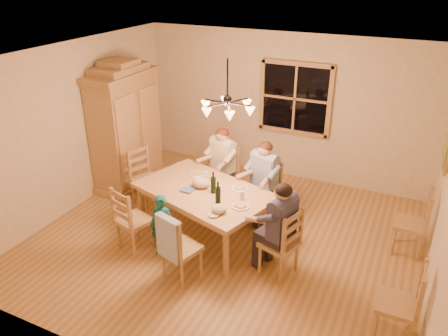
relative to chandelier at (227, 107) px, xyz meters
The scene contains 32 objects.
floor 2.08m from the chandelier, ahead, with size 5.50×5.50×0.00m, color olive.
ceiling 0.62m from the chandelier, ahead, with size 5.50×5.00×0.02m, color white.
wall_back 2.60m from the chandelier, 90.00° to the left, with size 5.50×0.02×2.70m, color #C0B387.
wall_left 2.84m from the chandelier, behind, with size 0.02×5.00×2.70m, color #C0B387.
wall_right 2.84m from the chandelier, ahead, with size 0.02×5.00×2.70m, color #C0B387.
window 2.53m from the chandelier, 85.36° to the left, with size 1.30×0.06×1.30m.
chandelier is the anchor object (origin of this frame).
armoire 2.78m from the chandelier, 159.43° to the left, with size 0.66×1.40×2.30m.
dining_table 1.46m from the chandelier, behind, with size 2.23×1.72×0.76m.
chair_far_left 2.14m from the chandelier, 118.97° to the left, with size 0.54×0.53×0.99m.
chair_far_right 1.96m from the chandelier, 71.48° to the left, with size 0.54×0.53×0.99m.
chair_near_left 2.22m from the chandelier, 146.34° to the right, with size 0.54×0.53×0.99m.
chair_near_right 2.06m from the chandelier, 99.47° to the right, with size 0.54×0.53×0.99m.
chair_end_left 2.48m from the chandelier, 166.56° to the left, with size 0.53×0.54×0.99m.
chair_end_right 2.04m from the chandelier, 22.66° to the right, with size 0.53×0.54×0.99m.
adult_woman 1.71m from the chandelier, 118.97° to the left, with size 0.49×0.51×0.87m.
adult_plaid_man 1.49m from the chandelier, 71.48° to the left, with size 0.49×0.51×0.87m.
adult_slate_man 1.60m from the chandelier, 22.66° to the right, with size 0.51×0.49×0.87m.
towel 1.85m from the chandelier, 100.61° to the right, with size 0.38×0.10×0.58m, color #99B9CF.
wine_bottle_a 1.17m from the chandelier, behind, with size 0.08×0.08×0.33m, color black.
wine_bottle_b 1.18m from the chandelier, 93.35° to the right, with size 0.08×0.08×0.33m, color black.
plate_woman 1.54m from the chandelier, 150.33° to the left, with size 0.26×0.26×0.02m, color white.
plate_plaid 1.33m from the chandelier, 69.99° to the left, with size 0.26×0.26×0.02m, color white.
plate_slate 1.36m from the chandelier, 36.03° to the right, with size 0.26×0.26×0.02m, color white.
wine_glass_a 1.37m from the chandelier, 149.19° to the left, with size 0.06×0.06×0.14m, color silver.
wine_glass_b 1.27m from the chandelier, ahead, with size 0.06×0.06×0.14m, color silver.
cap 1.35m from the chandelier, 77.55° to the right, with size 0.20×0.20×0.11m, color #C0BB80.
napkin 1.43m from the chandelier, 165.35° to the right, with size 0.18×0.14×0.03m, color #55729C.
cloth_bundle 1.32m from the chandelier, behind, with size 0.28×0.22×0.15m, color tan.
child 1.88m from the chandelier, 132.98° to the right, with size 0.34×0.22×0.93m, color #18696D.
chair_spare_front 3.16m from the chandelier, 20.43° to the right, with size 0.42×0.44×0.99m.
chair_spare_back 3.14m from the chandelier, 19.08° to the left, with size 0.43×0.45×0.99m.
Camera 1 is at (2.30, -4.97, 3.80)m, focal length 35.00 mm.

